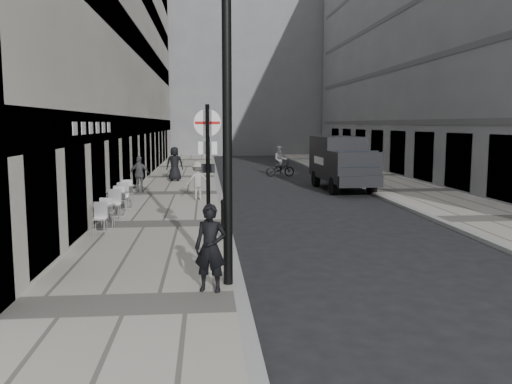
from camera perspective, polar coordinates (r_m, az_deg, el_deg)
ground at (r=7.31m, az=0.01°, el=-18.96°), size 120.00×120.00×0.00m
sidewalk at (r=24.78m, az=-8.48°, el=-0.21°), size 4.00×60.00×0.12m
far_sidewalk at (r=26.54m, az=15.97°, el=0.08°), size 4.00×60.00×0.12m
building_left at (r=32.02m, az=-15.63°, el=17.34°), size 4.00×45.00×18.00m
building_right at (r=34.96m, az=20.55°, el=17.94°), size 6.00×45.00×20.00m
building_far at (r=63.05m, az=-3.45°, el=14.28°), size 24.00×16.00×22.00m
walking_man at (r=10.10m, az=-4.82°, el=-5.89°), size 0.68×0.54×1.64m
sign_post at (r=12.08m, az=-5.09°, el=3.17°), size 0.60×0.14×3.53m
lamppost at (r=10.31m, az=-3.08°, el=11.61°), size 0.32×0.32×7.01m
bollard_near at (r=12.20m, az=-5.16°, el=-5.31°), size 0.12×0.12×0.93m
bollard_far at (r=14.72m, az=-3.44°, el=-2.99°), size 0.13×0.13×1.00m
panel_van at (r=26.80m, az=8.99°, el=3.34°), size 2.23×5.58×2.59m
cyclist at (r=33.22m, az=2.55°, el=2.90°), size 1.79×0.77×1.88m
pedestrian_a at (r=25.08m, az=-12.14°, el=1.83°), size 1.04×0.64×1.65m
pedestrian_b at (r=22.32m, az=-6.17°, el=1.22°), size 1.13×0.80×1.59m
pedestrian_c at (r=29.84m, az=-8.56°, el=2.95°), size 0.96×0.66×1.86m
cafe_table_near at (r=18.86m, az=-14.38°, el=-0.99°), size 0.75×1.70×0.97m
cafe_table_mid at (r=20.56m, az=-13.61°, el=-0.26°), size 0.78×1.75×1.00m
cafe_table_far at (r=16.44m, az=-15.73°, el=-2.34°), size 0.70×1.58×0.90m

